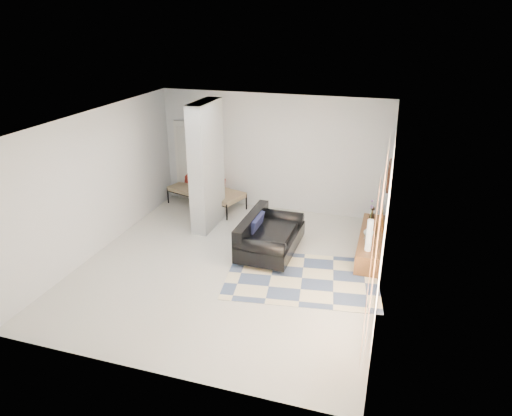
% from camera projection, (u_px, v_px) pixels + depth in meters
% --- Properties ---
extents(floor, '(6.00, 6.00, 0.00)m').
position_uv_depth(floor, '(230.00, 265.00, 8.76)').
color(floor, silver).
rests_on(floor, ground).
extents(ceiling, '(6.00, 6.00, 0.00)m').
position_uv_depth(ceiling, '(227.00, 120.00, 7.67)').
color(ceiling, white).
rests_on(ceiling, wall_back).
extents(wall_back, '(6.00, 0.00, 6.00)m').
position_uv_depth(wall_back, '(272.00, 153.00, 10.86)').
color(wall_back, white).
rests_on(wall_back, ground).
extents(wall_front, '(6.00, 0.00, 6.00)m').
position_uv_depth(wall_front, '(144.00, 283.00, 5.57)').
color(wall_front, white).
rests_on(wall_front, ground).
extents(wall_left, '(0.00, 6.00, 6.00)m').
position_uv_depth(wall_left, '(97.00, 182.00, 8.96)').
color(wall_left, white).
rests_on(wall_left, ground).
extents(wall_right, '(0.00, 6.00, 6.00)m').
position_uv_depth(wall_right, '(386.00, 215.00, 7.47)').
color(wall_right, white).
rests_on(wall_right, ground).
extents(partition_column, '(0.35, 1.20, 2.80)m').
position_uv_depth(partition_column, '(207.00, 166.00, 9.92)').
color(partition_column, '#AAAFB1').
rests_on(partition_column, floor).
extents(hallway_door, '(0.85, 0.06, 2.04)m').
position_uv_depth(hallway_door, '(192.00, 161.00, 11.54)').
color(hallway_door, white).
rests_on(hallway_door, floor).
extents(curtain, '(0.00, 2.55, 2.55)m').
position_uv_depth(curtain, '(377.00, 243.00, 6.46)').
color(curtain, '#FC8B42').
rests_on(curtain, wall_right).
extents(wall_art, '(0.04, 0.45, 0.55)m').
position_uv_depth(wall_art, '(389.00, 176.00, 8.56)').
color(wall_art, black).
rests_on(wall_art, wall_right).
extents(media_console, '(0.45, 2.07, 0.80)m').
position_uv_depth(media_console, '(371.00, 243.00, 9.18)').
color(media_console, brown).
rests_on(media_console, floor).
extents(loveseat, '(1.06, 1.76, 0.76)m').
position_uv_depth(loveseat, '(268.00, 236.00, 9.13)').
color(loveseat, silver).
rests_on(loveseat, floor).
extents(daybed, '(2.07, 1.35, 0.77)m').
position_uv_depth(daybed, '(206.00, 190.00, 11.35)').
color(daybed, black).
rests_on(daybed, floor).
extents(area_rug, '(2.96, 2.18, 0.01)m').
position_uv_depth(area_rug, '(302.00, 278.00, 8.31)').
color(area_rug, beige).
rests_on(area_rug, floor).
extents(cylinder_lamp, '(0.11, 0.11, 0.61)m').
position_uv_depth(cylinder_lamp, '(369.00, 235.00, 8.36)').
color(cylinder_lamp, silver).
rests_on(cylinder_lamp, media_console).
extents(bronze_figurine, '(0.14, 0.14, 0.26)m').
position_uv_depth(bronze_figurine, '(372.00, 212.00, 9.79)').
color(bronze_figurine, '#312316').
rests_on(bronze_figurine, media_console).
extents(vase, '(0.22, 0.22, 0.22)m').
position_uv_depth(vase, '(369.00, 231.00, 8.97)').
color(vase, silver).
rests_on(vase, media_console).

